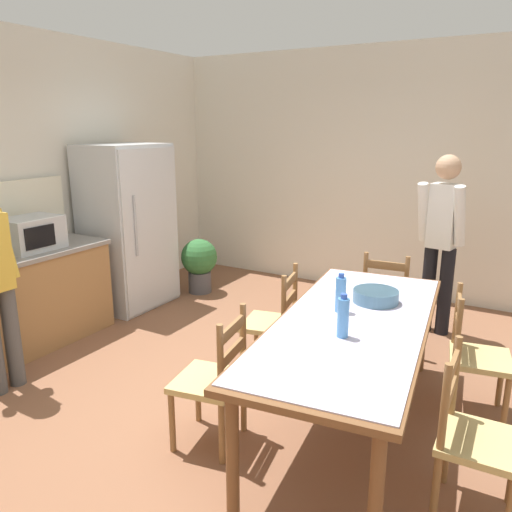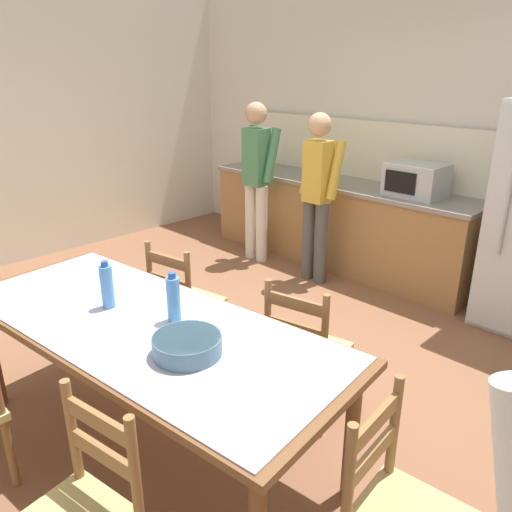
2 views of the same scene
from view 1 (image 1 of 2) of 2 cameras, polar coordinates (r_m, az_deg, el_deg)
The scene contains 15 objects.
ground_plane at distance 3.79m, azimuth -3.10°, elevation -17.26°, with size 8.32×8.32×0.00m, color brown.
wall_right at distance 6.22m, azimuth 13.45°, elevation 9.24°, with size 0.12×5.20×2.90m, color silver.
refrigerator at distance 5.75m, azimuth -14.39°, elevation 3.25°, with size 0.89×0.73×1.81m.
microwave at distance 4.96m, azimuth -24.34°, elevation 2.36°, with size 0.50×0.39×0.30m.
dining_table at distance 3.34m, azimuth 10.96°, elevation -8.36°, with size 2.38×1.18×0.78m.
bottle_near_centre at distance 3.01m, azimuth 9.92°, elevation -6.89°, with size 0.07×0.07×0.27m.
bottle_off_centre at distance 3.40m, azimuth 9.64°, elevation -4.32°, with size 0.07×0.07×0.27m.
serving_bowl at distance 3.66m, azimuth 13.52°, elevation -4.38°, with size 0.32×0.32×0.09m.
chair_head_end at distance 4.76m, azimuth 14.66°, elevation -4.92°, with size 0.44×0.45×0.91m.
chair_side_far_right at distance 4.11m, azimuth 2.00°, elevation -7.64°, with size 0.49×0.48×0.91m.
chair_side_far_left at distance 3.26m, azimuth -4.87°, elevation -13.97°, with size 0.48×0.47×0.91m.
chair_side_near_right at distance 3.86m, azimuth 23.69°, elevation -10.45°, with size 0.48×0.46×0.91m.
chair_side_near_left at distance 2.96m, azimuth 23.51°, elevation -18.54°, with size 0.43×0.41×0.91m.
person_by_table at distance 5.08m, azimuth 20.43°, elevation 2.18°, with size 0.35×0.47×1.74m.
potted_plant at distance 6.13m, azimuth -6.50°, elevation -0.66°, with size 0.44×0.44×0.67m.
Camera 1 is at (-2.68, -1.77, 2.01)m, focal length 35.00 mm.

